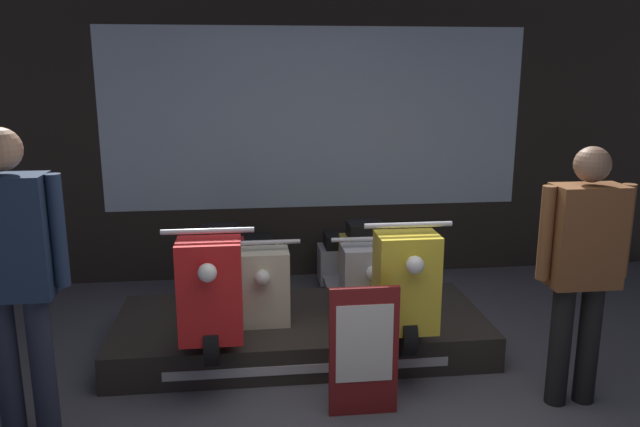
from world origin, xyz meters
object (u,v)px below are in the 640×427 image
at_px(scooter_display_right, 384,273).
at_px(person_left_browsing, 13,263).
at_px(scooter_backrow_1, 353,279).
at_px(scooter_display_left, 216,280).
at_px(person_right_browsing, 583,259).
at_px(price_sign_board, 364,351).
at_px(scooter_backrow_0, 260,283).

height_order(scooter_display_right, person_left_browsing, person_left_browsing).
relative_size(scooter_backrow_1, person_left_browsing, 1.02).
height_order(scooter_display_left, scooter_backrow_1, scooter_display_left).
distance_m(person_left_browsing, person_right_browsing, 3.20).
distance_m(scooter_display_left, scooter_display_right, 1.21).
xyz_separation_m(scooter_display_left, scooter_display_right, (1.21, 0.00, 0.00)).
height_order(scooter_display_left, price_sign_board, scooter_display_left).
xyz_separation_m(scooter_backrow_0, person_right_browsing, (1.87, -1.50, 0.61)).
distance_m(scooter_display_right, price_sign_board, 0.96).
relative_size(scooter_display_left, scooter_backrow_1, 1.00).
relative_size(scooter_display_left, price_sign_board, 2.21).
xyz_separation_m(scooter_backrow_1, price_sign_board, (-0.19, -1.49, 0.08)).
distance_m(scooter_display_left, price_sign_board, 1.27).
bearing_deg(scooter_display_right, scooter_display_left, 180.00).
height_order(scooter_backrow_1, person_left_browsing, person_left_browsing).
relative_size(person_right_browsing, price_sign_board, 1.99).
xyz_separation_m(scooter_display_right, person_right_browsing, (0.99, -0.90, 0.35)).
bearing_deg(scooter_backrow_1, scooter_display_right, -78.66).
bearing_deg(scooter_backrow_1, person_right_browsing, -53.55).
bearing_deg(scooter_backrow_0, scooter_backrow_1, 0.00).
height_order(person_left_browsing, price_sign_board, person_left_browsing).
relative_size(scooter_backrow_0, scooter_backrow_1, 1.00).
bearing_deg(person_left_browsing, scooter_backrow_0, 48.55).
height_order(person_left_browsing, person_right_browsing, person_left_browsing).
xyz_separation_m(scooter_display_right, price_sign_board, (-0.31, -0.89, -0.17)).
bearing_deg(price_sign_board, scooter_backrow_1, 82.58).
relative_size(scooter_display_right, scooter_backrow_0, 1.00).
xyz_separation_m(scooter_display_right, scooter_backrow_0, (-0.88, 0.60, -0.25)).
relative_size(scooter_display_right, price_sign_board, 2.21).
bearing_deg(scooter_backrow_1, price_sign_board, -97.42).
xyz_separation_m(person_left_browsing, person_right_browsing, (3.20, 0.00, -0.10)).
bearing_deg(price_sign_board, scooter_display_right, 70.60).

